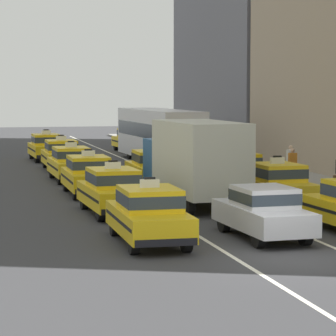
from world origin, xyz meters
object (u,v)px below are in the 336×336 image
at_px(taxi_left_second, 112,190).
at_px(pedestrian_mid_block, 292,166).
at_px(taxi_left_fourth, 71,163).
at_px(taxi_center_third, 153,167).
at_px(pedestrian_trailing, 291,163).
at_px(taxi_left_nearest, 149,214).
at_px(taxi_left_third, 88,174).
at_px(taxi_right_fourth, 197,160).
at_px(box_truck_center_second, 194,160).
at_px(taxi_right_second, 276,184).
at_px(taxi_left_fifth, 61,154).
at_px(taxi_right_sixth, 131,139).
at_px(taxi_left_sixth, 46,147).
at_px(sedan_center_nearest, 263,211).
at_px(taxi_right_third, 236,170).
at_px(bus_right_fifth, 159,133).

xyz_separation_m(taxi_left_second, pedestrian_mid_block, (9.37, 6.23, 0.10)).
height_order(taxi_left_fourth, taxi_center_third, same).
relative_size(pedestrian_mid_block, pedestrian_trailing, 0.98).
bearing_deg(taxi_left_nearest, pedestrian_trailing, 54.25).
relative_size(taxi_left_third, pedestrian_mid_block, 2.76).
relative_size(taxi_left_nearest, taxi_right_fourth, 1.00).
height_order(taxi_left_nearest, box_truck_center_second, box_truck_center_second).
distance_m(taxi_center_third, pedestrian_trailing, 6.57).
relative_size(taxi_right_second, pedestrian_mid_block, 2.81).
xyz_separation_m(taxi_right_second, taxi_right_fourth, (0.03, 11.20, 0.00)).
bearing_deg(taxi_right_fourth, taxi_left_fifth, 138.72).
bearing_deg(box_truck_center_second, taxi_right_sixth, 83.55).
distance_m(taxi_left_second, taxi_center_third, 8.97).
bearing_deg(taxi_right_fourth, taxi_center_third, -132.11).
height_order(taxi_left_second, taxi_left_sixth, same).
bearing_deg(taxi_center_third, taxi_left_third, -143.25).
relative_size(sedan_center_nearest, taxi_right_sixth, 0.94).
bearing_deg(pedestrian_trailing, taxi_right_fourth, 130.51).
bearing_deg(taxi_right_third, sedan_center_nearest, -104.56).
bearing_deg(taxi_left_nearest, taxi_right_second, 45.64).
xyz_separation_m(taxi_left_fourth, pedestrian_mid_block, (9.37, -5.31, 0.10)).
bearing_deg(taxi_left_nearest, taxi_left_sixth, 90.01).
bearing_deg(taxi_left_fifth, taxi_right_fourth, -41.28).
xyz_separation_m(taxi_left_second, bus_right_fifth, (6.51, 20.47, 0.94)).
bearing_deg(taxi_right_third, taxi_right_fourth, 92.13).
bearing_deg(bus_right_fifth, taxi_left_nearest, -103.81).
bearing_deg(sedan_center_nearest, taxi_left_nearest, -179.18).
height_order(sedan_center_nearest, pedestrian_mid_block, pedestrian_mid_block).
relative_size(taxi_left_third, taxi_right_third, 1.00).
bearing_deg(taxi_right_fourth, taxi_left_nearest, -109.94).
relative_size(taxi_right_sixth, pedestrian_mid_block, 2.81).
xyz_separation_m(taxi_right_sixth, pedestrian_trailing, (3.24, -22.16, 0.13)).
relative_size(taxi_left_nearest, box_truck_center_second, 0.65).
distance_m(taxi_left_sixth, taxi_center_third, 15.72).
bearing_deg(pedestrian_trailing, taxi_left_third, -169.07).
height_order(taxi_center_third, pedestrian_trailing, taxi_center_third).
height_order(taxi_right_third, bus_right_fifth, bus_right_fifth).
relative_size(taxi_right_third, bus_right_fifth, 0.40).
relative_size(taxi_left_fifth, taxi_right_sixth, 0.98).
bearing_deg(taxi_left_nearest, taxi_left_second, 90.07).
bearing_deg(taxi_left_third, bus_right_fifth, 66.00).
height_order(taxi_left_nearest, taxi_left_sixth, same).
bearing_deg(bus_right_fifth, pedestrian_mid_block, -78.65).
bearing_deg(box_truck_center_second, taxi_right_second, -18.47).
xyz_separation_m(taxi_right_third, taxi_right_sixth, (-0.01, 23.81, 0.00)).
bearing_deg(taxi_center_third, pedestrian_mid_block, -19.11).
bearing_deg(taxi_right_third, taxi_center_third, 145.81).
bearing_deg(sedan_center_nearest, box_truck_center_second, 90.69).
bearing_deg(taxi_left_sixth, taxi_left_nearest, -89.99).
xyz_separation_m(taxi_right_second, pedestrian_trailing, (3.47, 7.17, 0.13)).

